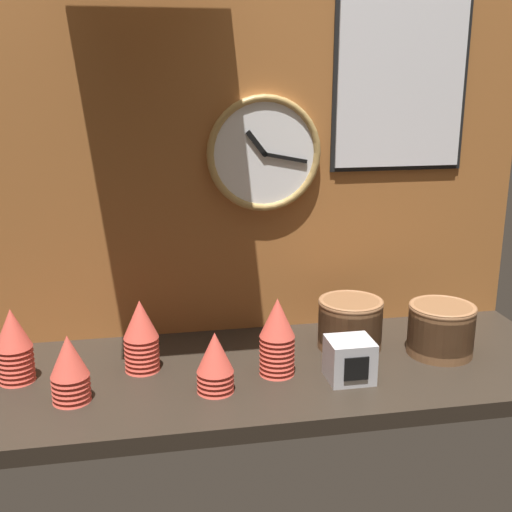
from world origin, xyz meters
The scene contains 12 objects.
ground_plane centered at (0.00, 0.00, -0.02)m, with size 1.60×0.56×0.04m, color black.
wall_tiled_back centered at (0.00, 0.27, 0.53)m, with size 1.60×0.03×1.05m.
cup_stack_center_left centered at (-0.28, 0.03, 0.09)m, with size 0.09×0.09×0.18m.
cup_stack_left centered at (-0.44, -0.10, 0.08)m, with size 0.09×0.09×0.16m.
cup_stack_far_left centered at (-0.57, 0.03, 0.09)m, with size 0.09×0.09×0.18m.
cup_stack_center_right centered at (0.04, -0.05, 0.10)m, with size 0.09×0.09×0.19m.
cup_stack_center centered at (-0.11, -0.11, 0.07)m, with size 0.09×0.09×0.14m.
bowl_stack_right centered at (0.27, 0.07, 0.07)m, with size 0.17×0.17×0.13m.
bowl_stack_far_right centered at (0.49, -0.01, 0.07)m, with size 0.17×0.17×0.13m.
wall_clock centered at (0.07, 0.23, 0.50)m, with size 0.31×0.03×0.31m.
menu_board centered at (0.44, 0.24, 0.68)m, with size 0.38×0.01×0.48m.
napkin_dispenser centered at (0.21, -0.11, 0.05)m, with size 0.11×0.10×0.10m.
Camera 1 is at (-0.27, -1.44, 0.71)m, focal length 45.00 mm.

